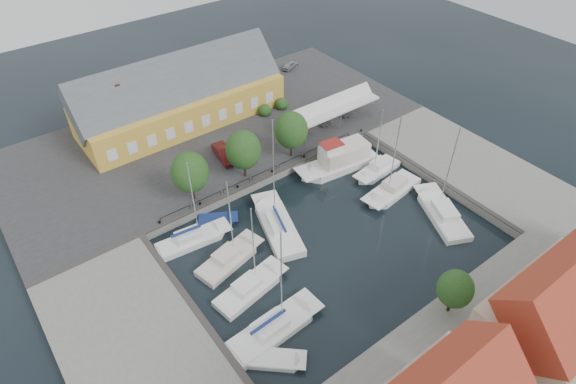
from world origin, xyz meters
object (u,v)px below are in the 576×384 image
Objects in this scene: launch_nw at (217,220)px; west_boat_c at (250,289)px; east_boat_b at (392,191)px; car_red at (224,153)px; warehouse at (175,99)px; west_boat_d at (274,329)px; east_boat_a at (377,171)px; west_boat_b at (229,260)px; center_sailboat at (278,227)px; west_boat_a at (192,240)px; trawler at (340,161)px; launch_sw at (276,360)px; east_boat_c at (442,214)px; tent_canopy at (332,108)px; car_silver at (290,65)px.

west_boat_c is at bearing -103.26° from launch_nw.
car_red is at bearing 128.06° from east_boat_b.
warehouse is 2.27× the size of west_boat_d.
east_boat_a is 22.77m from west_boat_b.
west_boat_a is at bearing 155.35° from center_sailboat.
east_boat_b is (1.76, -7.47, -0.76)m from trawler.
west_boat_b is at bearing -106.61° from warehouse.
launch_sw is at bearing -93.52° from west_boat_a.
center_sailboat is 18.68m from east_boat_c.
warehouse is 36.89m from west_boat_d.
warehouse reaches higher than tent_canopy.
west_boat_c is (-8.61, -18.84, -1.52)m from car_red.
west_boat_d is (-23.99, -0.74, 0.01)m from east_boat_c.
tent_canopy is 15.32m from east_boat_b.
car_silver is 0.30× the size of east_boat_b.
car_silver is 0.31× the size of trawler.
west_boat_a is at bearing -163.79° from tent_canopy.
car_red is at bearing 67.39° from launch_sw.
launch_nw is at bearing 144.87° from east_boat_c.
trawler is 1.04× the size of west_boat_a.
trawler is at bearing 34.97° from west_boat_d.
east_boat_c is at bearing -35.13° from launch_nw.
east_boat_c is at bearing -49.90° from car_red.
launch_sw is (-22.37, -17.03, -0.93)m from trawler.
tent_canopy is at bearing 56.46° from trawler.
west_boat_c is at bearing -146.03° from tent_canopy.
trawler is at bearing -123.54° from tent_canopy.
east_boat_c is 23.60m from west_boat_c.
west_boat_c is at bearing -174.64° from east_boat_b.
car_silver is 0.32× the size of west_boat_a.
west_boat_c is 2.30× the size of launch_nw.
west_boat_b is 9.53m from west_boat_d.
west_boat_d reaches higher than tent_canopy.
launch_sw is 1.05× the size of launch_nw.
tent_canopy is at bearing 33.06° from center_sailboat.
car_red is 21.39m from east_boat_b.
west_boat_a is at bearing -113.90° from warehouse.
west_boat_b is 12.26m from launch_sw.
west_boat_a is 16.64m from launch_sw.
warehouse is 2.03× the size of center_sailboat.
east_boat_b is 6.49m from east_boat_c.
east_boat_c reaches higher than launch_nw.
west_boat_b reaches higher than launch_nw.
east_boat_a is at bearing 70.82° from east_boat_b.
west_boat_d is at bearing 118.22° from car_silver.
west_boat_c is (-24.75, -16.67, -3.42)m from tent_canopy.
west_boat_a is at bearing -178.86° from trawler.
east_boat_a is 4.04m from east_boat_b.
trawler is at bearing -31.48° from car_red.
trawler is 7.71m from east_boat_b.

